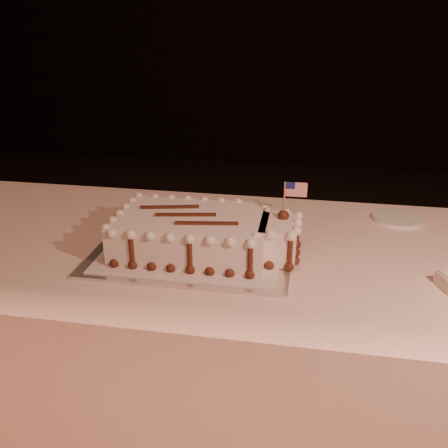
% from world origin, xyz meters
% --- Properties ---
extents(banquet_table, '(2.40, 0.80, 0.75)m').
position_xyz_m(banquet_table, '(0.00, 0.60, 0.38)').
color(banquet_table, '#FCCFC4').
rests_on(banquet_table, ground).
extents(cake_board, '(0.51, 0.38, 0.01)m').
position_xyz_m(cake_board, '(-0.12, 0.55, 0.75)').
color(cake_board, silver).
rests_on(cake_board, banquet_table).
extents(doily, '(0.45, 0.35, 0.00)m').
position_xyz_m(doily, '(-0.12, 0.55, 0.76)').
color(doily, silver).
rests_on(doily, cake_board).
extents(sheet_cake, '(0.48, 0.28, 0.19)m').
position_xyz_m(sheet_cake, '(-0.09, 0.55, 0.81)').
color(sheet_cake, white).
rests_on(sheet_cake, doily).
extents(side_plate, '(0.15, 0.15, 0.01)m').
position_xyz_m(side_plate, '(0.43, 0.87, 0.76)').
color(side_plate, white).
rests_on(side_plate, banquet_table).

